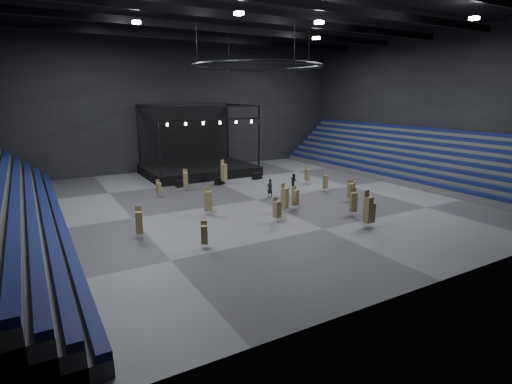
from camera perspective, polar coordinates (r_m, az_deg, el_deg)
floor at (r=40.53m, az=0.16°, el=-1.13°), size 50.00×50.00×0.00m
ceiling at (r=39.92m, az=0.18°, el=24.71°), size 50.00×42.00×0.20m
wall_back at (r=58.32m, az=-10.50°, el=12.12°), size 50.00×0.20×18.00m
wall_front at (r=23.57m, az=27.11°, el=8.90°), size 50.00×0.20×18.00m
wall_right at (r=56.10m, az=23.30°, el=11.21°), size 0.20×42.00×18.00m
bleachers_right at (r=55.13m, az=21.29°, el=3.74°), size 7.20×40.00×6.40m
stage at (r=54.58m, az=-8.46°, el=4.13°), size 14.00×10.00×9.20m
truss_ring at (r=39.27m, az=0.17°, el=17.54°), size 12.30×12.30×5.15m
roof_girders at (r=39.78m, az=0.18°, el=23.58°), size 49.00×30.35×0.70m
floodlights at (r=36.32m, az=3.64°, el=23.55°), size 28.60×16.60×0.25m
flight_case_left at (r=46.93m, az=-10.66°, el=1.19°), size 1.30×0.83×0.80m
flight_case_mid at (r=47.66m, az=-5.21°, el=1.57°), size 1.38×1.08×0.82m
flight_case_right at (r=50.53m, az=0.16°, el=2.33°), size 1.35×0.86×0.84m
chair_stack_0 at (r=32.89m, az=15.71°, el=-2.36°), size 0.61×0.61×3.07m
chair_stack_1 at (r=35.83m, az=13.74°, el=-1.31°), size 0.70×0.70×2.55m
chair_stack_2 at (r=27.82m, az=-7.41°, el=-5.99°), size 0.58×0.58×1.97m
chair_stack_3 at (r=33.20m, az=16.07°, el=-2.78°), size 0.54×0.54×2.38m
chair_stack_4 at (r=47.17m, az=-4.61°, el=2.85°), size 0.71×0.71×2.99m
chair_stack_5 at (r=44.80m, az=-10.03°, el=1.75°), size 0.59×0.59×2.44m
chair_stack_6 at (r=35.27m, az=-6.88°, el=-1.23°), size 0.59×0.59×2.59m
chair_stack_7 at (r=37.11m, az=5.64°, el=-0.72°), size 0.57×0.57×2.20m
chair_stack_8 at (r=44.45m, az=9.87°, el=1.50°), size 0.47×0.47×2.21m
chair_stack_9 at (r=42.54m, az=-13.72°, el=0.55°), size 0.48×0.48×1.84m
chair_stack_10 at (r=42.79m, az=13.59°, el=0.69°), size 0.49×0.49×1.91m
chair_stack_11 at (r=47.96m, az=7.35°, el=2.49°), size 0.52×0.52×2.15m
chair_stack_12 at (r=35.83m, az=4.13°, el=-0.82°), size 0.69×0.69×2.74m
chair_stack_13 at (r=30.62m, az=-16.36°, el=-4.15°), size 0.60×0.60×2.47m
chair_stack_14 at (r=40.35m, az=13.40°, el=0.21°), size 0.64×0.64×2.28m
chair_stack_15 at (r=33.17m, az=3.00°, el=-2.45°), size 0.59×0.59×2.15m
man_center at (r=41.41m, az=1.98°, el=0.57°), size 0.78×0.58×1.94m
crew_member at (r=45.53m, az=5.43°, el=1.56°), size 0.77×0.92×1.70m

